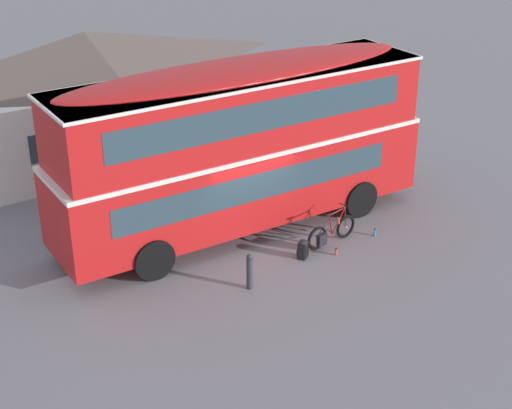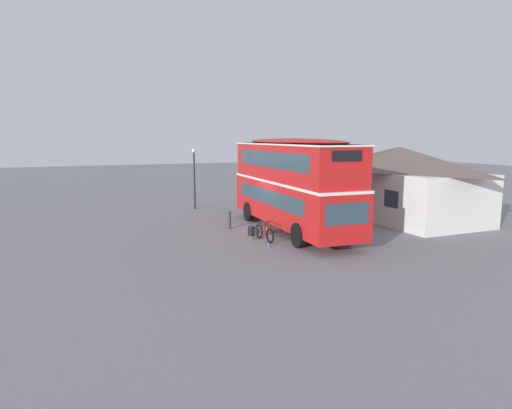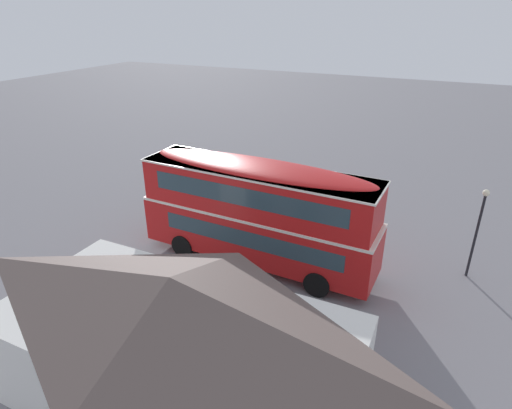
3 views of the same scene
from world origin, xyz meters
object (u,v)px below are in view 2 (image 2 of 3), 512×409
object	(u,v)px
double_decker_bus	(292,180)
water_bottle_red_squeeze	(250,238)
street_lamp	(194,171)
backpack_on_ground	(251,230)
water_bottle_blue_sports	(269,245)
kerb_bollard	(230,220)
touring_bicycle	(263,233)

from	to	relation	value
double_decker_bus	water_bottle_red_squeeze	bearing A→B (deg)	-66.67
double_decker_bus	street_lamp	size ratio (longest dim) A/B	2.64
double_decker_bus	backpack_on_ground	world-z (taller)	double_decker_bus
water_bottle_blue_sports	backpack_on_ground	bearing A→B (deg)	176.52
street_lamp	kerb_bollard	distance (m)	7.44
touring_bicycle	water_bottle_blue_sports	size ratio (longest dim) A/B	7.86
water_bottle_red_squeeze	touring_bicycle	bearing A→B (deg)	65.85
double_decker_bus	street_lamp	world-z (taller)	double_decker_bus
double_decker_bus	backpack_on_ground	xyz separation A→B (m)	(0.36, -2.38, -2.37)
backpack_on_ground	street_lamp	bearing A→B (deg)	-176.87
touring_bicycle	water_bottle_blue_sports	distance (m)	1.41
street_lamp	touring_bicycle	bearing A→B (deg)	3.80
double_decker_bus	street_lamp	distance (m)	9.25
water_bottle_red_squeeze	street_lamp	bearing A→B (deg)	-179.34
kerb_bollard	water_bottle_red_squeeze	bearing A→B (deg)	1.39
water_bottle_blue_sports	kerb_bollard	xyz separation A→B (m)	(-4.44, -0.31, 0.39)
water_bottle_blue_sports	double_decker_bus	bearing A→B (deg)	137.90
double_decker_bus	water_bottle_red_squeeze	size ratio (longest dim) A/B	50.17
backpack_on_ground	street_lamp	xyz separation A→B (m)	(-9.15, -0.50, 2.30)
touring_bicycle	water_bottle_red_squeeze	size ratio (longest dim) A/B	8.17
double_decker_bus	backpack_on_ground	distance (m)	3.38
touring_bicycle	kerb_bollard	distance (m)	3.16
double_decker_bus	water_bottle_red_squeeze	xyz separation A→B (m)	(1.19, -2.76, -2.54)
water_bottle_blue_sports	kerb_bollard	bearing A→B (deg)	-176.04
backpack_on_ground	kerb_bollard	xyz separation A→B (m)	(-2.00, -0.45, 0.23)
touring_bicycle	backpack_on_ground	distance (m)	1.10
touring_bicycle	kerb_bollard	size ratio (longest dim) A/B	1.82
double_decker_bus	kerb_bollard	world-z (taller)	double_decker_bus
water_bottle_red_squeeze	street_lamp	size ratio (longest dim) A/B	0.05
street_lamp	water_bottle_red_squeeze	bearing A→B (deg)	0.66
water_bottle_blue_sports	kerb_bollard	size ratio (longest dim) A/B	0.23
touring_bicycle	water_bottle_blue_sports	bearing A→B (deg)	-13.65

